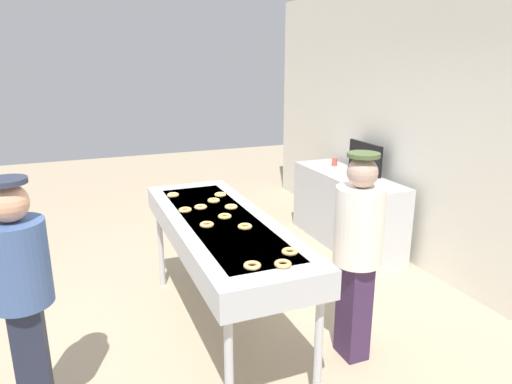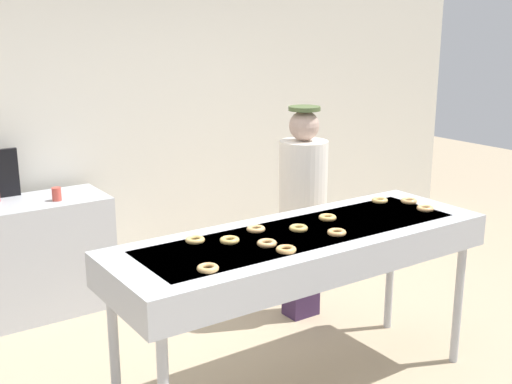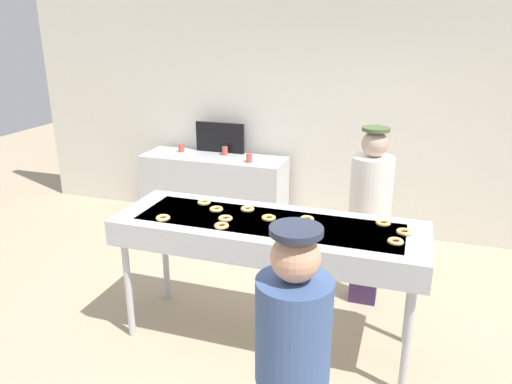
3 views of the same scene
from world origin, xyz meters
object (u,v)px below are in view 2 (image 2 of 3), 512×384
object	(u,v)px
glazed_donut_0	(337,232)
glazed_donut_2	(195,240)
paper_cup_0	(57,194)
glazed_donut_1	(256,229)
glazed_donut_9	(327,218)
glazed_donut_10	(267,243)
glazed_donut_5	(409,201)
glazed_donut_11	(230,240)
glazed_donut_6	(380,200)
glazed_donut_8	(298,228)
fryer_conveyor	(303,248)
glazed_donut_3	(425,208)
worker_baker	(303,199)
glazed_donut_7	(208,268)
glazed_donut_4	(286,250)

from	to	relation	value
glazed_donut_0	glazed_donut_2	bearing A→B (deg)	154.95
paper_cup_0	glazed_donut_1	bearing A→B (deg)	-71.29
glazed_donut_1	glazed_donut_9	world-z (taller)	same
glazed_donut_10	glazed_donut_5	bearing A→B (deg)	7.25
glazed_donut_11	glazed_donut_5	bearing A→B (deg)	0.22
glazed_donut_6	glazed_donut_8	size ratio (longest dim) A/B	1.00
glazed_donut_11	fryer_conveyor	bearing A→B (deg)	-9.92
fryer_conveyor	glazed_donut_1	size ratio (longest dim) A/B	21.45
glazed_donut_8	glazed_donut_5	bearing A→B (deg)	2.91
glazed_donut_0	glazed_donut_3	xyz separation A→B (m)	(0.81, 0.05, 0.00)
glazed_donut_6	glazed_donut_10	xyz separation A→B (m)	(-1.14, -0.29, 0.00)
worker_baker	paper_cup_0	xyz separation A→B (m)	(-1.50, 1.11, 0.02)
fryer_conveyor	glazed_donut_2	bearing A→B (deg)	162.58
glazed_donut_5	glazed_donut_6	world-z (taller)	same
glazed_donut_6	worker_baker	size ratio (longest dim) A/B	0.07
glazed_donut_10	glazed_donut_7	bearing A→B (deg)	-162.96
glazed_donut_0	glazed_donut_1	bearing A→B (deg)	137.74
glazed_donut_2	glazed_donut_7	size ratio (longest dim) A/B	1.00
glazed_donut_4	glazed_donut_6	bearing A→B (deg)	20.96
fryer_conveyor	glazed_donut_0	size ratio (longest dim) A/B	21.45
glazed_donut_11	worker_baker	distance (m)	1.37
glazed_donut_4	glazed_donut_2	bearing A→B (deg)	128.12
glazed_donut_5	glazed_donut_6	size ratio (longest dim) A/B	1.00
glazed_donut_6	glazed_donut_8	xyz separation A→B (m)	(-0.83, -0.17, 0.00)
glazed_donut_6	glazed_donut_10	world-z (taller)	same
glazed_donut_3	glazed_donut_9	size ratio (longest dim) A/B	1.00
glazed_donut_2	glazed_donut_4	size ratio (longest dim) A/B	1.00
glazed_donut_7	glazed_donut_11	distance (m)	0.43
fryer_conveyor	worker_baker	distance (m)	1.08
fryer_conveyor	glazed_donut_6	bearing A→B (deg)	14.14
glazed_donut_8	glazed_donut_9	world-z (taller)	same
glazed_donut_3	glazed_donut_6	size ratio (longest dim) A/B	1.00
glazed_donut_3	glazed_donut_4	xyz separation A→B (m)	(-1.22, -0.12, 0.00)
glazed_donut_0	glazed_donut_9	bearing A→B (deg)	59.90
glazed_donut_4	glazed_donut_9	bearing A→B (deg)	29.79
glazed_donut_8	paper_cup_0	distance (m)	2.09
glazed_donut_8	glazed_donut_11	bearing A→B (deg)	174.32
glazed_donut_10	glazed_donut_11	world-z (taller)	same
fryer_conveyor	glazed_donut_0	xyz separation A→B (m)	(0.12, -0.15, 0.11)
fryer_conveyor	glazed_donut_7	world-z (taller)	glazed_donut_7
glazed_donut_5	glazed_donut_10	distance (m)	1.30
glazed_donut_0	glazed_donut_8	bearing A→B (deg)	125.22
glazed_donut_1	glazed_donut_10	distance (m)	0.26
glazed_donut_3	glazed_donut_4	world-z (taller)	same
fryer_conveyor	paper_cup_0	world-z (taller)	fryer_conveyor
glazed_donut_0	glazed_donut_10	bearing A→B (deg)	170.59
glazed_donut_3	glazed_donut_11	distance (m)	1.40
fryer_conveyor	glazed_donut_5	xyz separation A→B (m)	(0.98, 0.09, 0.11)
glazed_donut_4	paper_cup_0	bearing A→B (deg)	103.95
glazed_donut_3	glazed_donut_2	bearing A→B (deg)	169.33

